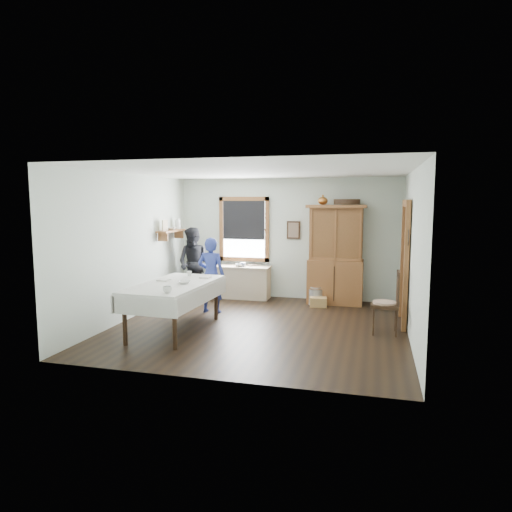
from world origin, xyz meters
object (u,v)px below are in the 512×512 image
woman_blue (211,278)px  figure_dark (194,266)px  pail (316,297)px  dining_table (175,307)px  work_counter (242,282)px  spindle_chair (385,302)px  wicker_basket (318,302)px  china_hutch (336,255)px

woman_blue → figure_dark: size_ratio=0.93×
pail → figure_dark: size_ratio=0.22×
dining_table → woman_blue: (0.14, 1.40, 0.28)m
work_counter → dining_table: (-0.35, -2.84, 0.05)m
pail → figure_dark: 2.79m
spindle_chair → pail: spindle_chair is taller
spindle_chair → woman_blue: woman_blue is taller
dining_table → figure_dark: size_ratio=1.39×
work_counter → wicker_basket: size_ratio=3.71×
work_counter → figure_dark: (-1.02, -0.34, 0.38)m
pail → woman_blue: bearing=-147.6°
work_counter → china_hutch: (2.09, -0.01, 0.69)m
work_counter → pail: size_ratio=3.87×
pail → dining_table: bearing=-128.2°
figure_dark → china_hutch: bearing=13.9°
pail → figure_dark: (-2.73, -0.11, 0.58)m
china_hutch → work_counter: bearing=180.0°
figure_dark → work_counter: bearing=26.2°
dining_table → pail: bearing=51.8°
spindle_chair → woman_blue: bearing=173.8°
pail → spindle_chair: bearing=-53.1°
figure_dark → woman_blue: bearing=-45.6°
work_counter → dining_table: dining_table is taller
work_counter → spindle_chair: bearing=-34.3°
pail → woman_blue: 2.33m
spindle_chair → wicker_basket: (-1.30, 1.63, -0.43)m
china_hutch → pail: bearing=-151.1°
dining_table → wicker_basket: dining_table is taller
pail → wicker_basket: (0.08, -0.21, -0.06)m
spindle_chair → work_counter: bearing=150.8°
woman_blue → china_hutch: bearing=-148.8°
wicker_basket → figure_dark: (-2.81, 0.10, 0.64)m
woman_blue → figure_dark: bearing=-54.1°
work_counter → wicker_basket: work_counter is taller
wicker_basket → woman_blue: (-1.99, -1.00, 0.59)m
woman_blue → spindle_chair: bearing=168.7°
spindle_chair → woman_blue: size_ratio=0.77×
china_hutch → figure_dark: bearing=-173.7°
spindle_chair → figure_dark: bearing=161.8°
spindle_chair → figure_dark: (-4.11, 1.73, 0.21)m
work_counter → pail: 1.73m
wicker_basket → woman_blue: size_ratio=0.25×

